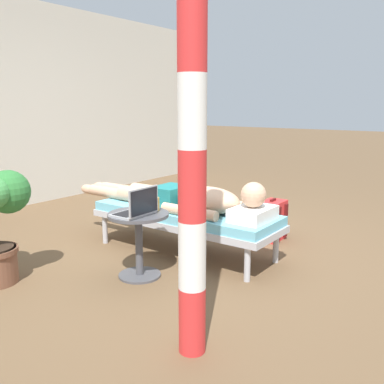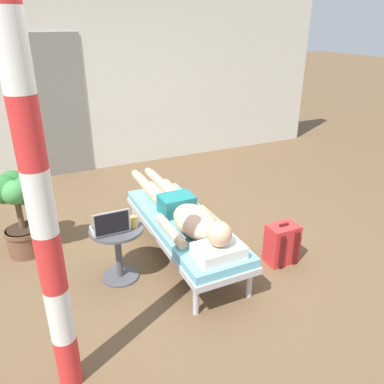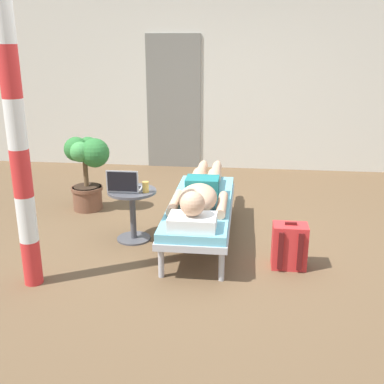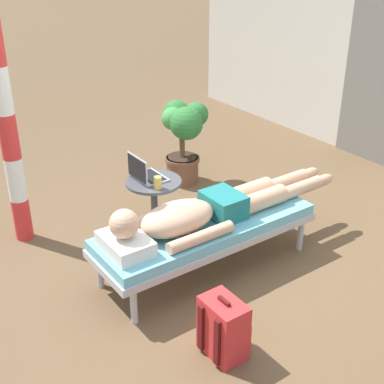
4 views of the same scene
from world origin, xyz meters
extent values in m
plane|color=brown|center=(0.00, 0.00, 0.00)|extent=(40.00, 40.00, 0.00)
cube|color=beige|center=(-0.05, 3.02, 1.35)|extent=(7.60, 0.20, 2.70)
cube|color=slate|center=(-0.77, 2.91, 1.02)|extent=(0.84, 0.03, 2.04)
cylinder|color=#B7B7BC|center=(-0.31, 0.83, 0.14)|extent=(0.05, 0.05, 0.28)
cylinder|color=#B7B7BC|center=(0.20, 0.83, 0.14)|extent=(0.05, 0.05, 0.28)
cylinder|color=#B7B7BC|center=(-0.31, -0.77, 0.14)|extent=(0.05, 0.05, 0.28)
cylinder|color=#B7B7BC|center=(0.20, -0.77, 0.14)|extent=(0.05, 0.05, 0.28)
cube|color=#B7B7BC|center=(-0.05, 0.03, 0.31)|extent=(0.61, 1.80, 0.06)
cube|color=#6BB7CC|center=(-0.05, 0.03, 0.38)|extent=(0.59, 1.77, 0.08)
cube|color=white|center=(-0.05, -0.67, 0.47)|extent=(0.40, 0.28, 0.11)
sphere|color=#D8A884|center=(-0.05, -0.67, 0.64)|extent=(0.21, 0.21, 0.21)
ellipsoid|color=#D8A884|center=(-0.05, -0.23, 0.54)|extent=(0.35, 0.60, 0.23)
cylinder|color=#D8A884|center=(-0.27, -0.18, 0.46)|extent=(0.09, 0.55, 0.09)
cylinder|color=#D8A884|center=(0.17, -0.18, 0.46)|extent=(0.09, 0.55, 0.09)
cube|color=#1E7272|center=(-0.05, 0.20, 0.52)|extent=(0.33, 0.26, 0.19)
cylinder|color=#D8A884|center=(-0.14, 0.54, 0.49)|extent=(0.15, 0.42, 0.15)
cylinder|color=#D8A884|center=(-0.14, 0.97, 0.47)|extent=(0.11, 0.44, 0.11)
ellipsoid|color=#D8A884|center=(-0.14, 1.26, 0.47)|extent=(0.09, 0.20, 0.10)
cylinder|color=#D8A884|center=(0.03, 0.54, 0.49)|extent=(0.15, 0.42, 0.15)
cylinder|color=#D8A884|center=(0.03, 0.97, 0.47)|extent=(0.11, 0.44, 0.11)
ellipsoid|color=#D8A884|center=(0.03, 1.26, 0.47)|extent=(0.09, 0.20, 0.10)
cylinder|color=#4C4C51|center=(-0.73, -0.03, 0.01)|extent=(0.34, 0.34, 0.02)
cylinder|color=#4C4C51|center=(-0.73, -0.03, 0.26)|extent=(0.06, 0.06, 0.48)
cylinder|color=#4C4C51|center=(-0.73, -0.03, 0.51)|extent=(0.48, 0.48, 0.02)
cube|color=#A5A8AD|center=(-0.79, -0.03, 0.53)|extent=(0.31, 0.22, 0.02)
cube|color=black|center=(-0.79, -0.02, 0.54)|extent=(0.27, 0.15, 0.00)
cube|color=#A5A8AD|center=(-0.79, -0.14, 0.64)|extent=(0.31, 0.01, 0.21)
cube|color=black|center=(-0.79, -0.15, 0.64)|extent=(0.29, 0.00, 0.19)
cylinder|color=gold|center=(-0.58, -0.07, 0.58)|extent=(0.06, 0.06, 0.11)
cube|color=red|center=(0.78, -0.46, 0.20)|extent=(0.30, 0.20, 0.40)
cube|color=red|center=(0.78, -0.34, 0.13)|extent=(0.23, 0.04, 0.18)
cube|color=#531212|center=(0.70, -0.57, 0.20)|extent=(0.04, 0.02, 0.34)
cube|color=#531212|center=(0.86, -0.57, 0.20)|extent=(0.04, 0.02, 0.34)
cube|color=#531212|center=(0.78, -0.46, 0.41)|extent=(0.10, 0.02, 0.02)
cylinder|color=brown|center=(-1.48, 0.79, 0.14)|extent=(0.34, 0.34, 0.28)
cylinder|color=brown|center=(-1.48, 0.79, 0.26)|extent=(0.37, 0.37, 0.04)
cylinder|color=#332319|center=(-1.48, 0.79, 0.29)|extent=(0.31, 0.31, 0.01)
cylinder|color=brown|center=(-1.48, 0.79, 0.48)|extent=(0.06, 0.06, 0.40)
sphere|color=#2D7233|center=(-1.34, 0.75, 0.70)|extent=(0.33, 0.33, 0.33)
sphere|color=#2D7233|center=(-1.50, 0.98, 0.71)|extent=(0.26, 0.26, 0.26)
sphere|color=#2D7233|center=(-1.57, 0.78, 0.73)|extent=(0.28, 0.28, 0.28)
sphere|color=#429347|center=(-1.49, 0.68, 0.72)|extent=(0.23, 0.23, 0.23)
cylinder|color=red|center=(-1.34, -0.99, 0.19)|extent=(0.15, 0.15, 0.38)
cylinder|color=white|center=(-1.34, -0.99, 0.57)|extent=(0.15, 0.15, 0.38)
cylinder|color=red|center=(-1.34, -0.99, 0.94)|extent=(0.15, 0.15, 0.38)
cylinder|color=white|center=(-1.34, -0.99, 1.32)|extent=(0.15, 0.15, 0.38)
cylinder|color=red|center=(-1.34, -0.99, 1.70)|extent=(0.15, 0.15, 0.38)
cylinder|color=white|center=(-1.34, -0.99, 2.08)|extent=(0.15, 0.15, 0.38)
camera|label=1|loc=(-3.11, -2.29, 1.36)|focal=40.23mm
camera|label=2|loc=(-1.40, -3.01, 2.22)|focal=36.33mm
camera|label=3|loc=(0.37, -4.23, 1.89)|focal=43.07mm
camera|label=4|loc=(2.77, -2.11, 2.45)|focal=49.54mm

